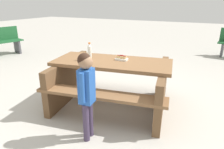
{
  "coord_description": "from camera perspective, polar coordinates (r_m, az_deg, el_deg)",
  "views": [
    {
      "loc": [
        1.37,
        -2.73,
        1.62
      ],
      "look_at": [
        0.0,
        0.0,
        0.52
      ],
      "focal_mm": 32.98,
      "sensor_mm": 36.0,
      "label": 1
    }
  ],
  "objects": [
    {
      "name": "ground_plane",
      "position": [
        3.46,
        0.0,
        -8.22
      ],
      "size": [
        30.0,
        30.0,
        0.0
      ],
      "primitive_type": "plane",
      "color": "#B7B2A8",
      "rests_on": "ground"
    },
    {
      "name": "child_in_coat",
      "position": [
        2.38,
        -7.11,
        -3.31
      ],
      "size": [
        0.18,
        0.27,
        1.09
      ],
      "color": "#3F334C",
      "rests_on": "ground"
    },
    {
      "name": "picnic_table",
      "position": [
        3.27,
        0.0,
        -1.32
      ],
      "size": [
        2.02,
        1.69,
        0.75
      ],
      "color": "brown",
      "rests_on": "ground"
    },
    {
      "name": "soda_bottle",
      "position": [
        3.2,
        -6.21,
        6.21
      ],
      "size": [
        0.06,
        0.06,
        0.28
      ],
      "color": "silver",
      "rests_on": "picnic_table"
    },
    {
      "name": "hotdog_tray",
      "position": [
        3.21,
        2.7,
        4.53
      ],
      "size": [
        0.18,
        0.11,
        0.08
      ],
      "color": "white",
      "rests_on": "picnic_table"
    }
  ]
}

